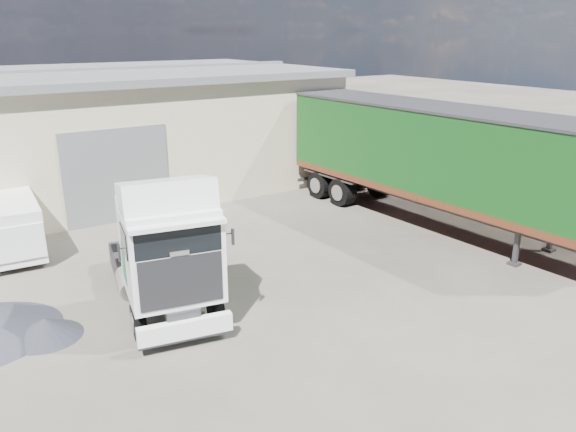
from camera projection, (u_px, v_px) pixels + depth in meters
ground at (317, 309)px, 14.88m from camera, size 120.00×120.00×0.00m
brick_boundary_wall at (443, 165)px, 25.29m from camera, size 0.35×26.00×2.50m
tractor_unit at (166, 255)px, 14.16m from camera, size 3.23×6.02×3.85m
box_trailer at (433, 153)px, 20.69m from camera, size 3.41×13.49×4.45m
panel_van at (6, 225)px, 18.34m from camera, size 2.18×4.70×1.87m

